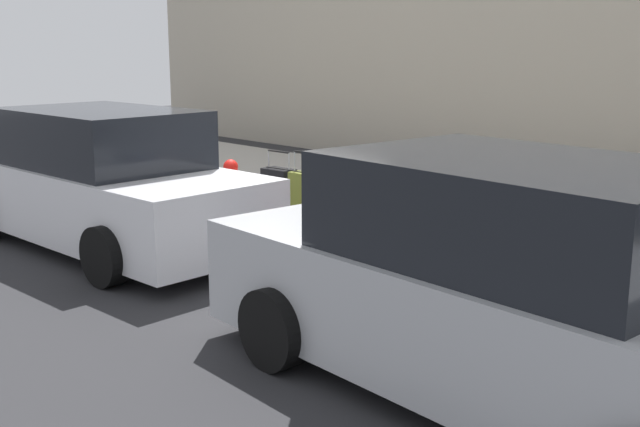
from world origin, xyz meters
name	(u,v)px	position (x,y,z in m)	size (l,w,h in m)	color
ground_plane	(257,238)	(0.00, 0.00, 0.00)	(40.00, 40.00, 0.00)	#28282B
sidewalk_curb	(387,206)	(0.00, -2.50, 0.07)	(18.00, 5.00, 0.14)	#ADA89E
suitcase_black_0	(535,256)	(-3.76, -0.47, 0.42)	(0.45, 0.25, 0.62)	black
suitcase_navy_1	(488,244)	(-3.19, -0.50, 0.44)	(0.43, 0.20, 0.65)	navy
suitcase_maroon_2	(442,235)	(-2.66, -0.42, 0.45)	(0.37, 0.23, 0.88)	maroon
suitcase_red_3	(406,229)	(-2.17, -0.39, 0.44)	(0.37, 0.25, 0.82)	red
suitcase_teal_4	(370,222)	(-1.62, -0.40, 0.42)	(0.49, 0.25, 0.82)	#0F606B
suitcase_silver_5	(342,213)	(-1.03, -0.53, 0.41)	(0.45, 0.20, 0.60)	#9EA0A8
suitcase_olive_6	(305,200)	(-0.45, -0.43, 0.50)	(0.45, 0.21, 0.99)	#59601E
suitcase_black_7	(279,194)	(0.13, -0.49, 0.49)	(0.46, 0.29, 0.94)	black
fire_hydrant	(231,183)	(1.14, -0.45, 0.51)	(0.39, 0.21, 0.71)	red
bollard_post	(191,174)	(1.91, -0.30, 0.57)	(0.13, 0.13, 0.86)	brown
parked_car_silver_0	(514,290)	(-4.86, 1.60, 0.79)	(4.86, 2.25, 1.70)	#B2B5BA
parked_car_white_1	(104,183)	(0.95, 1.60, 0.78)	(4.79, 2.21, 1.68)	silver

